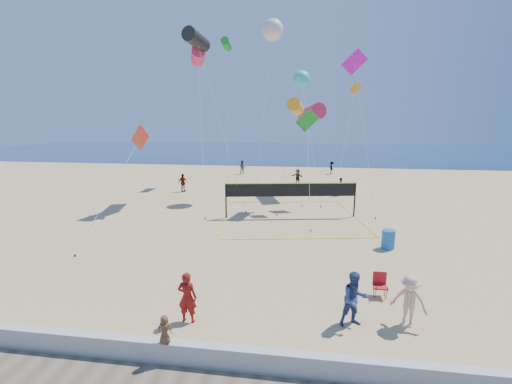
# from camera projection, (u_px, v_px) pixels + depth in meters

# --- Properties ---
(ground) EXTENTS (120.00, 120.00, 0.00)m
(ground) POSITION_uv_depth(u_px,v_px,m) (226.00, 305.00, 12.00)
(ground) COLOR tan
(ground) RESTS_ON ground
(ocean) EXTENTS (140.00, 50.00, 0.03)m
(ocean) POSITION_uv_depth(u_px,v_px,m) (292.00, 151.00, 72.07)
(ocean) COLOR #10264C
(ocean) RESTS_ON ground
(seawall) EXTENTS (32.00, 0.30, 0.60)m
(seawall) POSITION_uv_depth(u_px,v_px,m) (200.00, 354.00, 9.03)
(seawall) COLOR #B3B4AF
(seawall) RESTS_ON ground
(woman) EXTENTS (0.63, 0.42, 1.69)m
(woman) POSITION_uv_depth(u_px,v_px,m) (187.00, 297.00, 10.87)
(woman) COLOR maroon
(woman) RESTS_ON ground
(toddler) EXTENTS (0.40, 0.28, 0.79)m
(toddler) POSITION_uv_depth(u_px,v_px,m) (165.00, 329.00, 8.96)
(toddler) COLOR brown
(toddler) RESTS_ON seawall
(bystander_a) EXTENTS (1.03, 0.91, 1.78)m
(bystander_a) POSITION_uv_depth(u_px,v_px,m) (355.00, 299.00, 10.67)
(bystander_a) COLOR navy
(bystander_a) RESTS_ON ground
(bystander_b) EXTENTS (1.26, 1.05, 1.70)m
(bystander_b) POSITION_uv_depth(u_px,v_px,m) (409.00, 301.00, 10.65)
(bystander_b) COLOR #D7AF8F
(bystander_b) RESTS_ON ground
(far_person_0) EXTENTS (0.90, 1.01, 1.65)m
(far_person_0) POSITION_uv_depth(u_px,v_px,m) (183.00, 183.00, 30.93)
(far_person_0) COLOR gray
(far_person_0) RESTS_ON ground
(far_person_1) EXTENTS (1.44, 1.16, 1.54)m
(far_person_1) POSITION_uv_depth(u_px,v_px,m) (298.00, 177.00, 34.61)
(far_person_1) COLOR gray
(far_person_1) RESTS_ON ground
(far_person_2) EXTENTS (0.38, 0.57, 1.55)m
(far_person_2) POSITION_uv_depth(u_px,v_px,m) (341.00, 187.00, 29.38)
(far_person_2) COLOR gray
(far_person_2) RESTS_ON ground
(far_person_3) EXTENTS (0.85, 0.70, 1.64)m
(far_person_3) POSITION_uv_depth(u_px,v_px,m) (243.00, 168.00, 40.93)
(far_person_3) COLOR gray
(far_person_3) RESTS_ON ground
(far_person_4) EXTENTS (0.69, 1.03, 1.48)m
(far_person_4) POSITION_uv_depth(u_px,v_px,m) (332.00, 168.00, 41.32)
(far_person_4) COLOR gray
(far_person_4) RESTS_ON ground
(camp_chair) EXTENTS (0.48, 0.60, 0.99)m
(camp_chair) POSITION_uv_depth(u_px,v_px,m) (380.00, 283.00, 12.57)
(camp_chair) COLOR #AA131C
(camp_chair) RESTS_ON ground
(trash_barrel) EXTENTS (0.70, 0.70, 0.97)m
(trash_barrel) POSITION_uv_depth(u_px,v_px,m) (388.00, 239.00, 17.23)
(trash_barrel) COLOR #1B60B2
(trash_barrel) RESTS_ON ground
(volleyball_net) EXTENTS (10.16, 10.04, 2.35)m
(volleyball_net) POSITION_uv_depth(u_px,v_px,m) (291.00, 194.00, 22.58)
(volleyball_net) COLOR black
(volleyball_net) RESTS_ON ground
(kite_0) EXTENTS (3.01, 7.59, 11.97)m
(kite_0) POSITION_uv_depth(u_px,v_px,m) (198.00, 55.00, 26.42)
(kite_0) COLOR #C92551
(kite_0) RESTS_ON ground
(kite_1) EXTENTS (4.72, 3.79, 12.71)m
(kite_1) POSITION_uv_depth(u_px,v_px,m) (196.00, 40.00, 24.43)
(kite_1) COLOR black
(kite_1) RESTS_ON ground
(kite_2) EXTENTS (1.68, 3.34, 7.88)m
(kite_2) POSITION_uv_depth(u_px,v_px,m) (296.00, 107.00, 23.78)
(kite_2) COLOR orange
(kite_2) RESTS_ON ground
(kite_3) EXTENTS (1.73, 8.70, 6.12)m
(kite_3) POSITION_uv_depth(u_px,v_px,m) (138.00, 141.00, 23.03)
(kite_3) COLOR #DE4327
(kite_3) RESTS_ON ground
(kite_4) EXTENTS (1.63, 5.27, 7.17)m
(kite_4) POSITION_uv_depth(u_px,v_px,m) (307.00, 125.00, 23.48)
(kite_4) COLOR #189325
(kite_4) RESTS_ON ground
(kite_5) EXTENTS (2.29, 5.10, 11.54)m
(kite_5) POSITION_uv_depth(u_px,v_px,m) (355.00, 68.00, 25.12)
(kite_5) COLOR #D517B3
(kite_5) RESTS_ON ground
(kite_6) EXTENTS (2.21, 7.38, 14.22)m
(kite_6) POSITION_uv_depth(u_px,v_px,m) (273.00, 30.00, 27.08)
(kite_6) COLOR silver
(kite_6) RESTS_ON ground
(kite_7) EXTENTS (2.89, 10.04, 11.00)m
(kite_7) POSITION_uv_depth(u_px,v_px,m) (301.00, 79.00, 32.46)
(kite_7) COLOR #29C9CC
(kite_7) RESTS_ON ground
(kite_8) EXTENTS (1.79, 7.16, 14.11)m
(kite_8) POSITION_uv_depth(u_px,v_px,m) (226.00, 44.00, 33.00)
(kite_8) COLOR #189325
(kite_8) RESTS_ON ground
(kite_9) EXTENTS (3.23, 9.96, 10.41)m
(kite_9) POSITION_uv_depth(u_px,v_px,m) (354.00, 96.00, 35.79)
(kite_9) COLOR orange
(kite_9) RESTS_ON ground
(kite_10) EXTENTS (2.40, 5.95, 7.76)m
(kite_10) POSITION_uv_depth(u_px,v_px,m) (312.00, 114.00, 28.44)
(kite_10) COLOR #C92551
(kite_10) RESTS_ON ground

